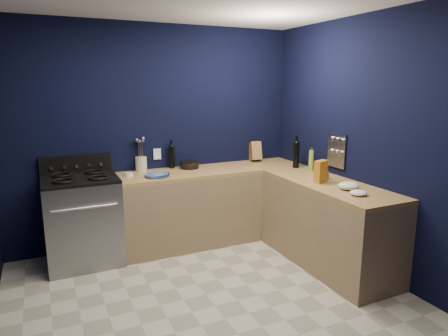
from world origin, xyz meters
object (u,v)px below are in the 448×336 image
gas_range (83,222)px  knife_block (255,152)px  utensil_crock (141,164)px  crouton_bag (321,172)px  plate_stack (157,175)px

gas_range → knife_block: size_ratio=3.80×
utensil_crock → crouton_bag: size_ratio=0.72×
plate_stack → knife_block: (1.45, 0.36, 0.10)m
knife_block → crouton_bag: (0.04, -1.35, -0.00)m
knife_block → crouton_bag: size_ratio=1.04×
utensil_crock → crouton_bag: bearing=-40.7°
knife_block → crouton_bag: knife_block is taller
plate_stack → crouton_bag: bearing=-33.6°
gas_range → knife_block: 2.34m
crouton_bag → utensil_crock: bearing=119.1°
gas_range → crouton_bag: bearing=-25.2°
knife_block → gas_range: bearing=-161.2°
plate_stack → knife_block: knife_block is taller
gas_range → utensil_crock: (0.72, 0.27, 0.52)m
plate_stack → knife_block: 1.50m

